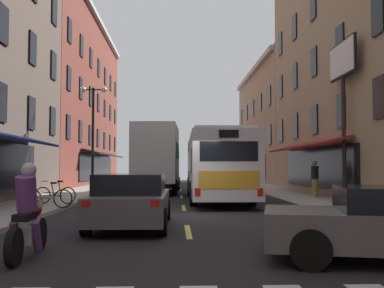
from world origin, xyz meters
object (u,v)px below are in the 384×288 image
Objects in this scene: transit_bus at (216,166)px; sedan_mid at (132,200)px; box_truck at (158,159)px; pedestrian_mid at (315,178)px; billboard_sign at (343,78)px; bicycle_near at (48,198)px; motorcycle_rider at (28,217)px; bicycle_mid at (55,195)px; sedan_near at (163,178)px; street_lamp_twin at (93,134)px.

transit_bus is 10.11m from sedan_mid.
box_truck is 4.68× the size of pedestrian_mid.
sedan_mid is (-8.51, -7.56, -4.78)m from billboard_sign.
motorcycle_rider is at bearing -76.71° from bicycle_near.
transit_bus is at bearing 40.73° from bicycle_near.
pedestrian_mid reaches higher than bicycle_mid.
sedan_near is at bearing 86.81° from motorcycle_rider.
street_lamp_twin is (0.04, 8.27, 2.81)m from bicycle_near.
sedan_near reaches higher than bicycle_near.
motorcycle_rider is (-9.92, -11.57, -4.78)m from billboard_sign.
sedan_near is 24.32m from sedan_mid.
motorcycle_rider reaches higher than bicycle_mid.
billboard_sign is at bearing 16.43° from bicycle_near.
sedan_near is 2.65× the size of bicycle_mid.
street_lamp_twin is at bearing 104.86° from sedan_mid.
bicycle_mid is 0.29× the size of street_lamp_twin.
sedan_mid is 0.79× the size of street_lamp_twin.
billboard_sign is at bearing -20.43° from transit_bus.
bicycle_mid is (-3.54, 5.94, -0.21)m from sedan_mid.
billboard_sign is 13.14m from bicycle_mid.
box_truck is at bearing 85.64° from motorcycle_rider.
sedan_mid is 13.03m from street_lamp_twin.
box_truck is at bearing 89.72° from sedan_mid.
bicycle_near is 12.69m from pedestrian_mid.
transit_bus is 2.57× the size of sedan_near.
motorcycle_rider is 10.17m from bicycle_mid.
box_truck is at bearing -90.64° from sedan_near.
sedan_mid is 6.91m from bicycle_mid.
transit_bus is at bearing 71.72° from motorcycle_rider.
bicycle_near is (-3.49, -20.25, -0.16)m from sedan_near.
sedan_near is 2.56× the size of pedestrian_mid.
bicycle_mid is at bearing 149.80° from pedestrian_mid.
box_truck is 4.75× the size of bicycle_near.
transit_bus reaches higher than sedan_near.
bicycle_mid is 7.00m from street_lamp_twin.
billboard_sign is at bearing -42.76° from box_truck.
motorcycle_rider reaches higher than sedan_mid.
bicycle_near is at bearing -90.25° from street_lamp_twin.
motorcycle_rider reaches higher than sedan_near.
box_truck is 15.42m from sedan_mid.
bicycle_near is (-3.31, 4.07, -0.21)m from sedan_mid.
billboard_sign is 12.35m from sedan_mid.
billboard_sign reaches higher than street_lamp_twin.
transit_bus reaches higher than pedestrian_mid.
pedestrian_mid is (7.86, -5.42, -1.00)m from box_truck.
bicycle_near is at bearing -163.57° from billboard_sign.
billboard_sign is 1.57× the size of sedan_near.
billboard_sign is 1.22× the size of street_lamp_twin.
billboard_sign is at bearing -63.56° from sedan_near.
sedan_near is at bearing 73.93° from street_lamp_twin.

